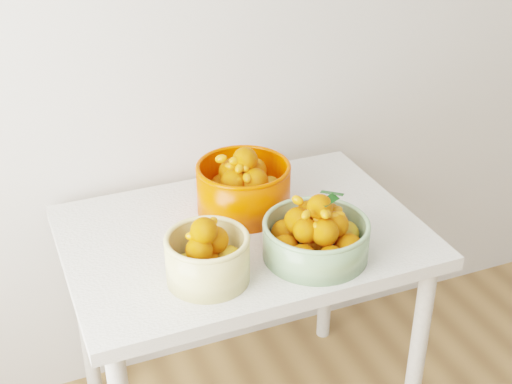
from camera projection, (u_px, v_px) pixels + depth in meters
table at (243, 258)px, 2.07m from camera, size 1.00×0.70×0.75m
bowl_cream at (208, 256)px, 1.79m from camera, size 0.24×0.24×0.18m
bowl_green at (316, 235)px, 1.88m from camera, size 0.30×0.30×0.18m
bowl_orange at (244, 186)px, 2.09m from camera, size 0.28×0.28×0.20m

